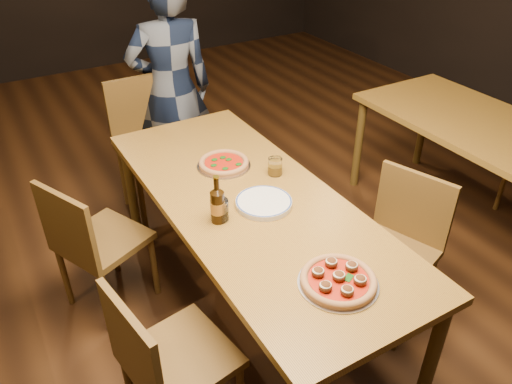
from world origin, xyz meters
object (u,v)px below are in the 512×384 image
table_main (251,211)px  beer_bottle (218,206)px  pizza_meatball (338,280)px  amber_glass (275,166)px  chair_main_nw (180,356)px  chair_main_sw (103,239)px  table_right (508,146)px  pizza_margherita (224,163)px  chair_main_e (391,254)px  water_glass (220,210)px  diner (171,91)px  plate_stack (264,203)px  chair_end (155,149)px

table_main → beer_bottle: beer_bottle is taller
pizza_meatball → amber_glass: 0.86m
chair_main_nw → chair_main_sw: 0.92m
table_right → pizza_margherita: (-1.67, 0.55, 0.09)m
chair_main_e → water_glass: (-0.81, 0.33, 0.37)m
chair_main_nw → diner: diner is taller
beer_bottle → amber_glass: beer_bottle is taller
chair_main_sw → amber_glass: (0.87, -0.34, 0.36)m
plate_stack → water_glass: 0.24m
pizza_meatball → water_glass: water_glass is taller
table_main → amber_glass: amber_glass is taller
beer_bottle → water_glass: size_ratio=2.25×
chair_main_sw → chair_end: 0.91m
water_glass → chair_main_e: bearing=-21.9°
table_right → diner: size_ratio=1.24×
table_main → water_glass: bearing=-160.9°
beer_bottle → diner: (0.37, 1.45, -0.03)m
table_main → chair_main_nw: size_ratio=2.31×
table_main → amber_glass: bearing=31.8°
chair_main_sw → water_glass: bearing=-165.9°
table_main → pizza_margherita: size_ratio=6.90×
chair_end → amber_glass: size_ratio=10.54×
table_main → table_right: bearing=-6.7°
table_main → table_right: (1.70, -0.20, 0.00)m
table_main → water_glass: 0.25m
chair_end → diner: (0.22, 0.18, 0.31)m
pizza_margherita → beer_bottle: beer_bottle is taller
amber_glass → diner: bearing=93.7°
chair_main_e → plate_stack: 0.74m
chair_main_nw → plate_stack: 0.79m
pizza_margherita → diner: 1.02m
table_main → chair_end: chair_end is taller
beer_bottle → diner: size_ratio=0.14×
table_main → chair_main_e: size_ratio=2.30×
plate_stack → beer_bottle: bearing=-179.0°
plate_stack → diner: 1.45m
chair_main_nw → chair_main_sw: bearing=-5.8°
table_main → chair_main_sw: chair_main_sw is taller
pizza_margherita → diner: (0.12, 1.02, 0.04)m
chair_main_e → plate_stack: chair_main_e is taller
table_right → chair_main_sw: size_ratio=2.31×
amber_glass → water_glass: bearing=-153.9°
table_main → chair_main_e: chair_main_e is taller
pizza_meatball → chair_main_e: bearing=25.2°
chair_end → diner: 0.43m
chair_end → pizza_meatball: chair_end is taller
table_main → plate_stack: bearing=-69.4°
plate_stack → chair_main_e: bearing=-29.1°
amber_glass → plate_stack: bearing=-132.7°
chair_main_e → water_glass: bearing=-131.2°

